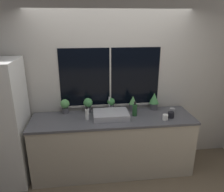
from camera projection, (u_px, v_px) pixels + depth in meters
ground_plane at (116, 182)px, 3.32m from camera, size 14.00×14.00×0.00m
wall_back at (110, 84)px, 3.56m from camera, size 8.00×0.09×2.70m
wall_right at (212, 70)px, 4.54m from camera, size 0.06×7.00×2.70m
counter at (113, 144)px, 3.48m from camera, size 2.48×0.68×0.93m
refrigerator at (2, 124)px, 3.12m from camera, size 0.65×0.69×1.85m
sink at (111, 115)px, 3.32m from camera, size 0.53×0.42×0.26m
potted_plant_far_left at (65, 105)px, 3.44m from camera, size 0.14×0.14×0.23m
potted_plant_left at (88, 104)px, 3.48m from camera, size 0.15×0.15×0.24m
potted_plant_center at (111, 104)px, 3.53m from camera, size 0.12×0.12×0.22m
potted_plant_right at (133, 103)px, 3.57m from camera, size 0.12×0.12×0.24m
potted_plant_far_right at (154, 100)px, 3.60m from camera, size 0.16×0.16×0.28m
soap_bottle at (87, 114)px, 3.23m from camera, size 0.05×0.05×0.21m
bottle_tall at (135, 110)px, 3.37m from camera, size 0.07×0.07×0.23m
mug_white at (165, 117)px, 3.24m from camera, size 0.08×0.08×0.09m
mug_black at (171, 115)px, 3.31m from camera, size 0.09×0.09×0.09m
mug_grey at (172, 111)px, 3.47m from camera, size 0.08×0.08×0.08m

